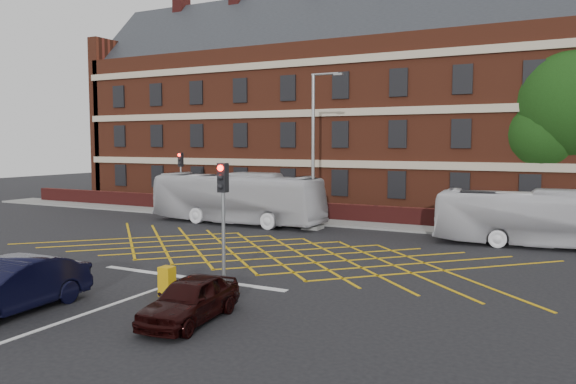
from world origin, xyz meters
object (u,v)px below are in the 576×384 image
at_px(bus_right, 541,218).
at_px(car_maroon, 190,299).
at_px(deciduous_tree, 572,115).
at_px(street_lamp, 314,177).
at_px(utility_cabinet, 167,281).
at_px(bus_left, 236,198).
at_px(car_navy, 11,287).
at_px(direction_signs, 162,192).
at_px(traffic_light_near, 223,240).
at_px(traffic_light_far, 181,190).

height_order(bus_right, car_maroon, bus_right).
bearing_deg(deciduous_tree, street_lamp, -144.39).
bearing_deg(street_lamp, utility_cabinet, -83.57).
xyz_separation_m(bus_left, street_lamp, (5.14, 0.16, 1.46)).
xyz_separation_m(car_navy, car_maroon, (5.08, 1.77, -0.16)).
xyz_separation_m(bus_right, car_navy, (-13.00, -18.45, -0.58)).
bearing_deg(direction_signs, utility_cabinet, -49.73).
distance_m(car_maroon, utility_cabinet, 2.89).
bearing_deg(utility_cabinet, car_navy, -128.46).
bearing_deg(direction_signs, traffic_light_near, -45.22).
relative_size(car_navy, direction_signs, 2.16).
relative_size(bus_right, car_navy, 2.05).
height_order(traffic_light_far, utility_cabinet, traffic_light_far).
relative_size(bus_right, car_maroon, 2.65).
bearing_deg(traffic_light_near, car_maroon, -73.84).
bearing_deg(deciduous_tree, direction_signs, -165.95).
height_order(bus_left, bus_right, bus_left).
bearing_deg(bus_right, utility_cabinet, 140.21).
distance_m(bus_right, car_navy, 22.57).
distance_m(car_navy, traffic_light_near, 6.39).
relative_size(street_lamp, direction_signs, 4.00).
xyz_separation_m(traffic_light_far, direction_signs, (-2.72, 1.29, -0.39)).
xyz_separation_m(deciduous_tree, traffic_light_near, (-9.74, -23.06, -4.87)).
xyz_separation_m(car_maroon, direction_signs, (-17.24, 19.43, 0.75)).
bearing_deg(bus_right, street_lamp, 84.16).
bearing_deg(traffic_light_far, car_navy, -64.63).
height_order(street_lamp, direction_signs, street_lamp).
xyz_separation_m(traffic_light_far, utility_cabinet, (12.25, -16.37, -1.29)).
relative_size(bus_right, utility_cabinet, 10.27).
xyz_separation_m(bus_right, deciduous_tree, (0.98, 9.29, 5.27)).
bearing_deg(direction_signs, bus_left, -19.21).
bearing_deg(car_navy, traffic_light_near, 45.89).
distance_m(bus_left, utility_cabinet, 16.36).
distance_m(bus_left, traffic_light_near, 15.98).
distance_m(bus_left, direction_signs, 8.62).
bearing_deg(traffic_light_far, car_maroon, -51.32).
distance_m(bus_right, direction_signs, 25.31).
xyz_separation_m(bus_left, direction_signs, (-8.14, 2.83, -0.18)).
distance_m(bus_left, car_navy, 18.82).
bearing_deg(bus_right, bus_left, 84.83).
bearing_deg(car_navy, bus_left, 100.38).
relative_size(car_navy, deciduous_tree, 0.43).
bearing_deg(direction_signs, traffic_light_far, -25.47).
xyz_separation_m(car_navy, traffic_light_far, (-9.44, 19.91, 0.98)).
bearing_deg(street_lamp, traffic_light_far, 172.57).
xyz_separation_m(deciduous_tree, utility_cabinet, (-11.17, -24.20, -6.16)).
height_order(traffic_light_near, traffic_light_far, same).
bearing_deg(street_lamp, direction_signs, 168.62).
bearing_deg(traffic_light_near, car_navy, -132.15).
bearing_deg(bus_right, car_navy, 139.39).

